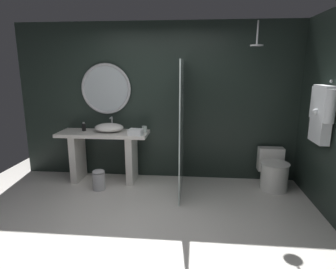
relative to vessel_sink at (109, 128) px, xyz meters
name	(u,v)px	position (x,y,z in m)	size (l,w,h in m)	color
ground_plane	(139,233)	(0.79, -1.59, -0.91)	(5.76, 5.76, 0.00)	silver
back_wall_panel	(159,102)	(0.79, 0.31, 0.39)	(4.80, 0.10, 2.60)	#1E2823
side_wall_right	(336,115)	(3.14, -0.83, 0.39)	(0.10, 2.47, 2.60)	#1E2823
vanity_counter	(104,149)	(-0.09, -0.03, -0.37)	(1.47, 0.54, 0.84)	silver
vessel_sink	(109,128)	(0.00, 0.00, 0.00)	(0.47, 0.39, 0.22)	white
tumbler_cup	(144,129)	(0.58, 0.03, -0.02)	(0.08, 0.08, 0.10)	silver
soap_dispenser	(84,127)	(-0.44, 0.02, 0.00)	(0.06, 0.06, 0.15)	black
round_wall_mirror	(106,89)	(-0.09, 0.22, 0.61)	(0.85, 0.05, 0.85)	#B7B7BC
shower_glass_panel	(182,128)	(1.21, -0.31, 0.08)	(0.02, 1.14, 1.98)	silver
rain_shower_head	(257,43)	(2.24, -0.27, 1.30)	(0.18, 0.18, 0.34)	#B7B7BC
hanging_bathrobe	(322,112)	(3.00, -0.76, 0.42)	(0.20, 0.57, 0.80)	#B7B7BC
toilet	(273,171)	(2.65, -0.09, -0.64)	(0.43, 0.62, 0.60)	white
waste_bin	(99,180)	(-0.07, -0.42, -0.75)	(0.19, 0.19, 0.32)	#B7B7BC
folded_hand_towel	(136,132)	(0.48, -0.20, -0.02)	(0.21, 0.17, 0.10)	white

